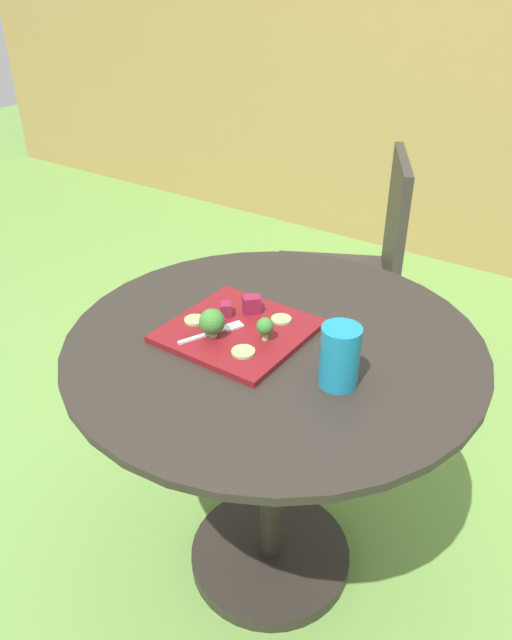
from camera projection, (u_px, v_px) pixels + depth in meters
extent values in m
plane|color=#669342|center=(270.00, 558.00, 1.68)|extent=(12.00, 12.00, 0.00)
cylinder|color=#28231E|center=(274.00, 341.00, 1.31)|extent=(0.92, 0.92, 0.02)
cylinder|color=#28231E|center=(272.00, 459.00, 1.49)|extent=(0.06, 0.06, 0.68)
cylinder|color=#28231E|center=(270.00, 554.00, 1.67)|extent=(0.44, 0.44, 0.04)
cube|color=#332D28|center=(333.00, 282.00, 2.20)|extent=(0.59, 0.59, 0.03)
cube|color=#332D28|center=(396.00, 223.00, 2.05)|extent=(0.22, 0.38, 0.45)
cylinder|color=#332D28|center=(287.00, 306.00, 2.49)|extent=(0.02, 0.02, 0.43)
cylinder|color=#332D28|center=(278.00, 354.00, 2.18)|extent=(0.02, 0.02, 0.43)
cylinder|color=#332D28|center=(374.00, 312.00, 2.44)|extent=(0.02, 0.02, 0.43)
cylinder|color=#332D28|center=(378.00, 361.00, 2.14)|extent=(0.02, 0.02, 0.43)
cube|color=maroon|center=(238.00, 331.00, 1.32)|extent=(0.29, 0.29, 0.01)
cylinder|color=teal|center=(340.00, 356.00, 1.13)|extent=(0.08, 0.08, 0.13)
cylinder|color=#156886|center=(339.00, 364.00, 1.14)|extent=(0.07, 0.07, 0.09)
cube|color=silver|center=(202.00, 336.00, 1.28)|extent=(0.05, 0.10, 0.00)
cube|color=silver|center=(233.00, 326.00, 1.32)|extent=(0.04, 0.05, 0.00)
cylinder|color=#99B770|center=(266.00, 336.00, 1.27)|extent=(0.01, 0.01, 0.02)
sphere|color=#38752D|center=(266.00, 326.00, 1.25)|extent=(0.04, 0.04, 0.04)
cylinder|color=#99B770|center=(213.00, 334.00, 1.28)|extent=(0.02, 0.02, 0.01)
sphere|color=#38752D|center=(212.00, 322.00, 1.27)|extent=(0.06, 0.06, 0.06)
cylinder|color=#8EB766|center=(195.00, 320.00, 1.34)|extent=(0.05, 0.05, 0.01)
cylinder|color=#8EB766|center=(243.00, 352.00, 1.23)|extent=(0.05, 0.05, 0.01)
cylinder|color=#8EB766|center=(281.00, 319.00, 1.34)|extent=(0.05, 0.05, 0.01)
cube|color=maroon|center=(252.00, 304.00, 1.37)|extent=(0.05, 0.05, 0.04)
cube|color=maroon|center=(225.00, 310.00, 1.35)|extent=(0.04, 0.04, 0.03)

